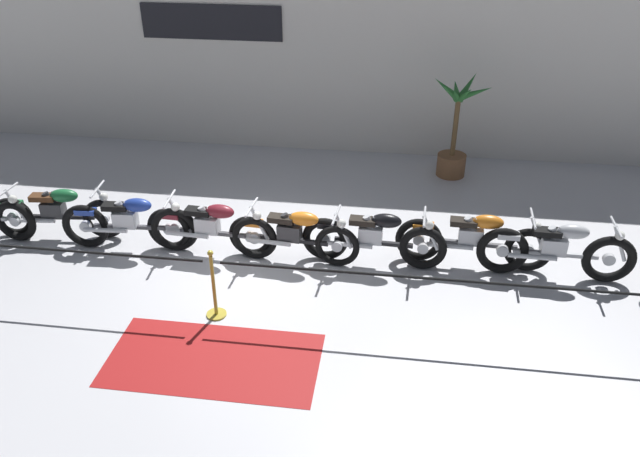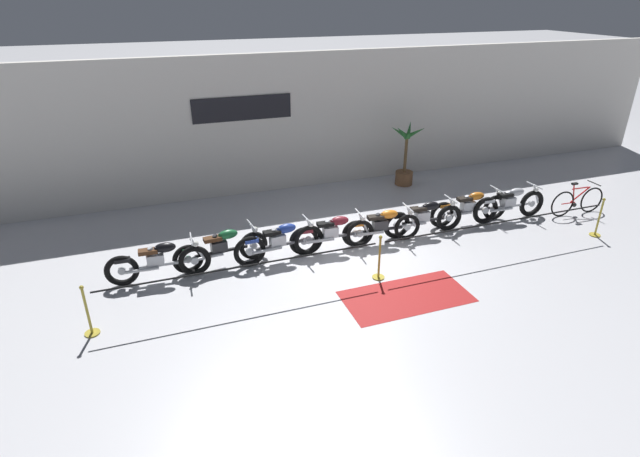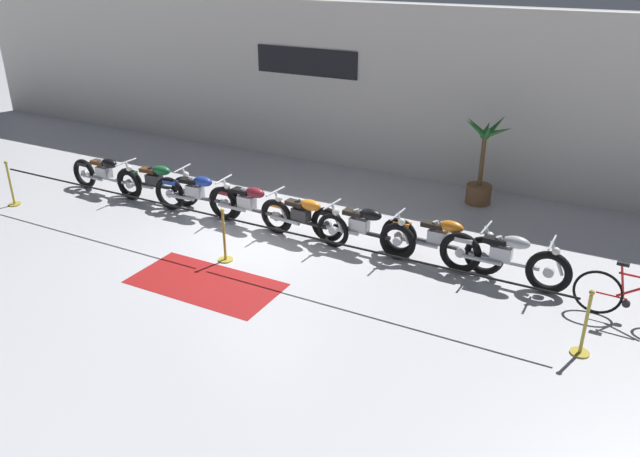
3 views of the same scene
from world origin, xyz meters
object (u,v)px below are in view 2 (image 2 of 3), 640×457
at_px(stanchion_far_left, 324,258).
at_px(stanchion_mid_right, 598,223).
at_px(motorcycle_blue_2, 280,242).
at_px(motorcycle_orange_6, 470,208).
at_px(motorcycle_green_1, 222,248).
at_px(motorcycle_silver_7, 510,204).
at_px(stanchion_mid_left, 379,264).
at_px(motorcycle_orange_4, 382,226).
at_px(motorcycle_black_0, 159,262).
at_px(floor_banner, 406,296).
at_px(potted_palm_left_of_row, 405,159).
at_px(motorcycle_maroon_3, 333,233).
at_px(bicycle, 577,201).
at_px(motorcycle_black_5, 424,218).

bearing_deg(stanchion_far_left, stanchion_mid_right, 0.00).
distance_m(motorcycle_blue_2, motorcycle_orange_6, 5.44).
distance_m(motorcycle_green_1, motorcycle_silver_7, 7.96).
relative_size(motorcycle_orange_6, stanchion_mid_left, 2.26).
bearing_deg(motorcycle_orange_4, motorcycle_black_0, 179.70).
xyz_separation_m(motorcycle_blue_2, stanchion_far_left, (0.54, -1.53, 0.28)).
bearing_deg(floor_banner, motorcycle_orange_4, 75.69).
height_order(motorcycle_green_1, potted_palm_left_of_row, potted_palm_left_of_row).
bearing_deg(motorcycle_green_1, potted_palm_left_of_row, 27.28).
distance_m(motorcycle_green_1, motorcycle_orange_4, 4.00).
xyz_separation_m(motorcycle_maroon_3, stanchion_far_left, (-0.80, -1.56, 0.28)).
distance_m(motorcycle_green_1, potted_palm_left_of_row, 7.43).
height_order(motorcycle_silver_7, stanchion_far_left, stanchion_far_left).
bearing_deg(floor_banner, motorcycle_orange_6, 38.13).
relative_size(stanchion_mid_left, floor_banner, 0.39).
relative_size(motorcycle_blue_2, bicycle, 1.26).
bearing_deg(motorcycle_blue_2, stanchion_far_left, -70.58).
relative_size(stanchion_mid_left, stanchion_mid_right, 1.00).
distance_m(motorcycle_black_0, motorcycle_black_5, 6.65).
height_order(bicycle, stanchion_mid_left, stanchion_mid_left).
distance_m(motorcycle_blue_2, potted_palm_left_of_row, 6.39).
relative_size(motorcycle_orange_4, motorcycle_black_5, 0.94).
xyz_separation_m(potted_palm_left_of_row, floor_banner, (-3.20, -6.03, -0.88)).
relative_size(potted_palm_left_of_row, stanchion_mid_left, 1.98).
bearing_deg(motorcycle_black_0, motorcycle_silver_7, 0.32).
distance_m(motorcycle_green_1, stanchion_far_left, 2.57).
relative_size(motorcycle_green_1, floor_banner, 0.84).
relative_size(motorcycle_orange_4, bicycle, 1.19).
xyz_separation_m(stanchion_mid_left, floor_banner, (0.22, -0.90, -0.35)).
bearing_deg(stanchion_far_left, motorcycle_black_5, 25.54).
relative_size(motorcycle_orange_6, motorcycle_silver_7, 1.03).
height_order(motorcycle_black_0, motorcycle_orange_6, motorcycle_orange_6).
relative_size(bicycle, floor_banner, 0.66).
relative_size(motorcycle_blue_2, floor_banner, 0.83).
height_order(motorcycle_green_1, motorcycle_black_5, motorcycle_black_5).
bearing_deg(motorcycle_orange_6, bicycle, -9.05).
height_order(potted_palm_left_of_row, stanchion_mid_right, potted_palm_left_of_row).
bearing_deg(potted_palm_left_of_row, motorcycle_maroon_3, -137.61).
relative_size(motorcycle_black_5, motorcycle_silver_7, 0.98).
bearing_deg(stanchion_mid_right, motorcycle_maroon_3, 167.08).
relative_size(motorcycle_green_1, potted_palm_left_of_row, 1.08).
xyz_separation_m(motorcycle_black_0, motorcycle_green_1, (1.41, 0.18, -0.00)).
relative_size(motorcycle_black_5, potted_palm_left_of_row, 1.08).
bearing_deg(bicycle, motorcycle_blue_2, 178.21).
bearing_deg(bicycle, floor_banner, -162.01).
distance_m(motorcycle_blue_2, motorcycle_orange_4, 2.66).
distance_m(motorcycle_black_5, stanchion_mid_right, 4.52).
bearing_deg(motorcycle_black_5, motorcycle_orange_4, -176.38).
bearing_deg(motorcycle_green_1, stanchion_mid_right, -10.38).
xyz_separation_m(motorcycle_maroon_3, stanchion_mid_left, (0.50, -1.56, -0.11)).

